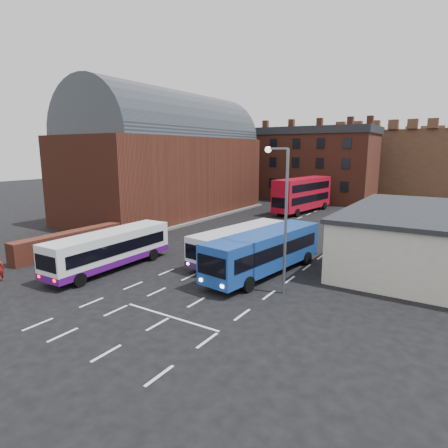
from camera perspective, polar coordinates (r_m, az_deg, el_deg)
The scene contains 12 objects.
ground at distance 25.34m, azimuth -12.36°, elevation -8.62°, with size 180.00×180.00×0.00m, color black.
railway_station at distance 49.83m, azimuth -8.41°, elevation 10.12°, with size 12.00×28.00×16.00m.
forecourt_wall at distance 33.91m, azimuth -22.38°, elevation -2.58°, with size 1.20×10.00×1.80m, color #602B1E.
cream_building at distance 31.47m, azimuth 28.08°, elevation -1.73°, with size 10.40×16.40×4.25m.
brick_terrace at distance 66.91m, azimuth 12.43°, elevation 8.40°, with size 22.00×10.00×11.00m, color brown.
castle_keep at distance 83.53m, azimuth 25.15°, elevation 8.46°, with size 22.00×22.00×12.00m, color brown.
bus_white_outbound at distance 28.15m, azimuth -16.97°, elevation -3.41°, with size 2.66×10.09×2.74m.
bus_white_inbound at distance 28.97m, azimuth 2.35°, elevation -2.66°, with size 3.51×9.80×2.62m.
bus_blue at distance 25.98m, azimuth 6.21°, elevation -3.88°, with size 3.99×11.12×2.97m.
bus_red_double at distance 52.75m, azimuth 11.89°, elevation 4.47°, with size 4.22×12.06×4.72m.
street_lamp at distance 22.06m, azimuth 8.85°, elevation 2.65°, with size 1.72×0.70×8.70m.
pedestrian_beige at distance 26.76m, azimuth -22.42°, elevation -6.28°, with size 0.81×0.63×1.67m, color tan.
Camera 1 is at (17.01, -16.76, 8.49)m, focal length 30.00 mm.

